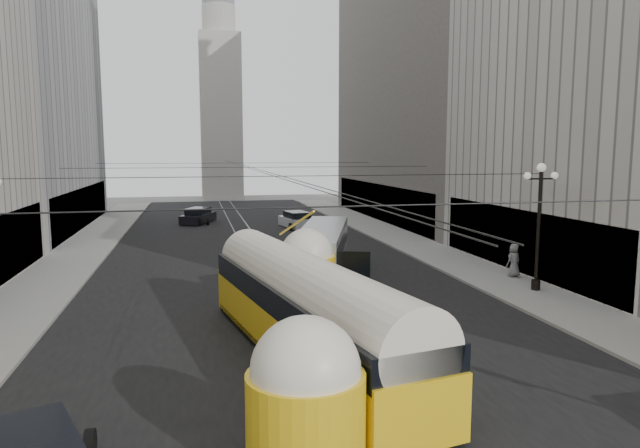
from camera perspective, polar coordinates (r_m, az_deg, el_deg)
name	(u,v)px	position (r m, az deg, el deg)	size (l,w,h in m)	color
road	(256,252)	(40.46, -6.44, -2.85)	(20.00, 85.00, 0.02)	black
sidewalk_left	(84,249)	(44.39, -22.54, -2.36)	(4.00, 72.00, 0.15)	gray
sidewalk_right	(399,238)	(46.56, 7.95, -1.44)	(4.00, 72.00, 0.15)	gray
rail_left	(245,253)	(40.39, -7.50, -2.88)	(0.12, 85.00, 0.04)	gray
rail_right	(266,252)	(40.54, -5.38, -2.81)	(0.12, 85.00, 0.04)	gray
building_left_far	(2,67)	(57.81, -29.18, 13.57)	(12.60, 28.60, 28.60)	#999999
building_right_far	(436,59)	(60.85, 11.49, 15.88)	(12.60, 32.60, 32.60)	#514C47
distant_tower	(220,97)	(87.56, -9.94, 12.37)	(6.00, 6.00, 31.36)	#B2AFA8
lamppost_right_mid	(539,219)	(30.35, 21.05, 0.46)	(1.86, 0.44, 6.37)	black
catenary	(258,169)	(38.85, -6.23, 5.47)	(25.00, 72.00, 0.23)	black
streetcar	(306,309)	(19.55, -1.37, -8.51)	(5.36, 16.36, 3.65)	yellow
city_bus	(322,250)	(32.39, 0.24, -2.57)	(5.61, 11.51, 2.82)	#A4A7A9
sedan_white_far	(297,220)	(52.95, -2.33, 0.36)	(2.90, 5.13, 1.53)	silver
sedan_dark_far	(198,216)	(57.53, -12.09, 0.76)	(3.71, 5.24, 1.53)	black
pedestrian_sidewalk_right	(514,260)	(33.52, 18.82, -3.45)	(0.91, 0.56, 1.85)	slate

